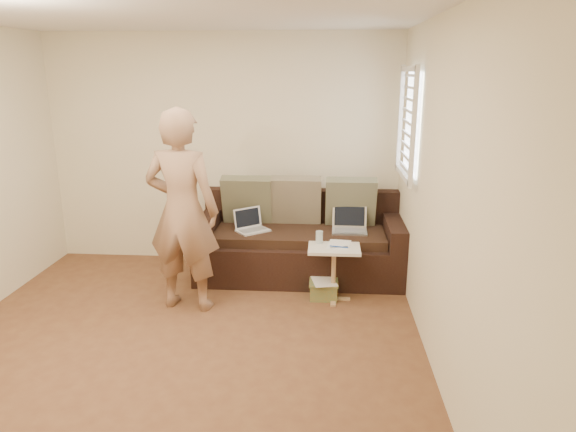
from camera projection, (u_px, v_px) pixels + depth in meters
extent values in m
plane|color=brown|center=(175.00, 357.00, 4.09)|extent=(4.50, 4.50, 0.00)
plane|color=white|center=(151.00, 5.00, 3.38)|extent=(4.50, 4.50, 0.00)
plane|color=beige|center=(224.00, 151.00, 5.89)|extent=(4.00, 0.00, 4.00)
plane|color=beige|center=(445.00, 202.00, 3.59)|extent=(0.00, 4.50, 4.50)
imported|color=#9A7054|center=(182.00, 211.00, 4.71)|extent=(0.75, 0.55, 1.89)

